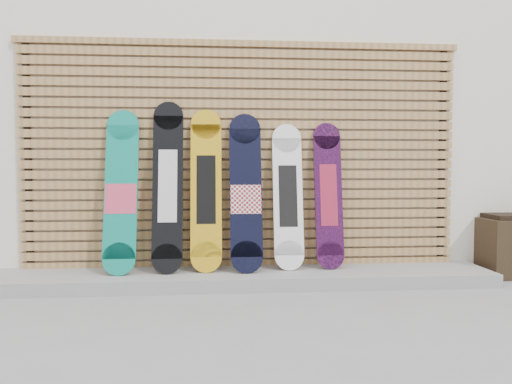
{
  "coord_description": "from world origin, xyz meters",
  "views": [
    {
      "loc": [
        -0.41,
        -3.88,
        1.09
      ],
      "look_at": [
        -0.03,
        0.75,
        0.85
      ],
      "focal_mm": 35.0,
      "sensor_mm": 36.0,
      "label": 1
    }
  ],
  "objects_px": {
    "snowboard_5": "(328,195)",
    "snowboard_2": "(206,190)",
    "snowboard_3": "(246,193)",
    "snowboard_4": "(288,196)",
    "snowboard_1": "(168,186)",
    "snowboard_0": "(121,192)"
  },
  "relations": [
    {
      "from": "snowboard_1",
      "to": "snowboard_2",
      "type": "bearing_deg",
      "value": 2.91
    },
    {
      "from": "snowboard_2",
      "to": "snowboard_4",
      "type": "height_order",
      "value": "snowboard_2"
    },
    {
      "from": "snowboard_1",
      "to": "snowboard_4",
      "type": "xyz_separation_m",
      "value": [
        1.12,
        0.04,
        -0.1
      ]
    },
    {
      "from": "snowboard_5",
      "to": "snowboard_1",
      "type": "bearing_deg",
      "value": -178.28
    },
    {
      "from": "snowboard_3",
      "to": "snowboard_4",
      "type": "relative_size",
      "value": 1.07
    },
    {
      "from": "snowboard_0",
      "to": "snowboard_5",
      "type": "xyz_separation_m",
      "value": [
        1.94,
        0.06,
        -0.04
      ]
    },
    {
      "from": "snowboard_5",
      "to": "snowboard_4",
      "type": "bearing_deg",
      "value": -179.16
    },
    {
      "from": "snowboard_2",
      "to": "snowboard_4",
      "type": "relative_size",
      "value": 1.1
    },
    {
      "from": "snowboard_2",
      "to": "snowboard_3",
      "type": "distance_m",
      "value": 0.37
    },
    {
      "from": "snowboard_1",
      "to": "snowboard_4",
      "type": "bearing_deg",
      "value": 2.02
    },
    {
      "from": "snowboard_3",
      "to": "snowboard_5",
      "type": "bearing_deg",
      "value": 4.34
    },
    {
      "from": "snowboard_5",
      "to": "snowboard_2",
      "type": "bearing_deg",
      "value": -178.64
    },
    {
      "from": "snowboard_2",
      "to": "snowboard_3",
      "type": "height_order",
      "value": "snowboard_2"
    },
    {
      "from": "snowboard_2",
      "to": "snowboard_5",
      "type": "xyz_separation_m",
      "value": [
        1.17,
        0.03,
        -0.06
      ]
    },
    {
      "from": "snowboard_3",
      "to": "snowboard_0",
      "type": "bearing_deg",
      "value": 179.97
    },
    {
      "from": "snowboard_3",
      "to": "snowboard_4",
      "type": "distance_m",
      "value": 0.41
    },
    {
      "from": "snowboard_5",
      "to": "snowboard_0",
      "type": "bearing_deg",
      "value": -178.23
    },
    {
      "from": "snowboard_1",
      "to": "snowboard_3",
      "type": "relative_size",
      "value": 1.07
    },
    {
      "from": "snowboard_0",
      "to": "snowboard_1",
      "type": "distance_m",
      "value": 0.42
    },
    {
      "from": "snowboard_0",
      "to": "snowboard_5",
      "type": "height_order",
      "value": "snowboard_0"
    },
    {
      "from": "snowboard_2",
      "to": "snowboard_5",
      "type": "distance_m",
      "value": 1.17
    },
    {
      "from": "snowboard_3",
      "to": "snowboard_4",
      "type": "height_order",
      "value": "snowboard_3"
    }
  ]
}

